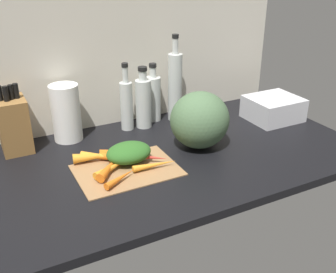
{
  "coord_description": "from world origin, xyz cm",
  "views": [
    {
      "loc": [
        -48.79,
        -118.5,
        69.27
      ],
      "look_at": [
        9.82,
        -5.05,
        9.58
      ],
      "focal_mm": 42.61,
      "sensor_mm": 36.0,
      "label": 1
    }
  ],
  "objects_px": {
    "carrot_6": "(97,156)",
    "knife_block": "(14,124)",
    "carrot_4": "(100,156)",
    "carrot_5": "(113,167)",
    "dish_rack": "(273,108)",
    "bottle_2": "(153,97)",
    "carrot_0": "(110,166)",
    "bottle_1": "(143,102)",
    "carrot_3": "(155,165)",
    "carrot_7": "(117,159)",
    "bottle_0": "(126,104)",
    "carrot_8": "(121,152)",
    "cutting_board": "(127,170)",
    "bottle_3": "(175,86)",
    "winter_squash": "(200,120)",
    "carrot_1": "(120,178)",
    "paper_towel_roll": "(66,113)",
    "carrot_2": "(144,157)"
  },
  "relations": [
    {
      "from": "carrot_3",
      "to": "winter_squash",
      "type": "bearing_deg",
      "value": 21.43
    },
    {
      "from": "carrot_6",
      "to": "bottle_2",
      "type": "height_order",
      "value": "bottle_2"
    },
    {
      "from": "carrot_8",
      "to": "bottle_1",
      "type": "distance_m",
      "value": 0.31
    },
    {
      "from": "carrot_6",
      "to": "dish_rack",
      "type": "distance_m",
      "value": 0.83
    },
    {
      "from": "carrot_7",
      "to": "carrot_6",
      "type": "bearing_deg",
      "value": 143.27
    },
    {
      "from": "carrot_0",
      "to": "carrot_3",
      "type": "height_order",
      "value": "carrot_0"
    },
    {
      "from": "carrot_0",
      "to": "bottle_3",
      "type": "height_order",
      "value": "bottle_3"
    },
    {
      "from": "carrot_2",
      "to": "bottle_1",
      "type": "distance_m",
      "value": 0.34
    },
    {
      "from": "carrot_3",
      "to": "bottle_1",
      "type": "bearing_deg",
      "value": 71.44
    },
    {
      "from": "carrot_7",
      "to": "bottle_2",
      "type": "height_order",
      "value": "bottle_2"
    },
    {
      "from": "bottle_1",
      "to": "knife_block",
      "type": "bearing_deg",
      "value": 178.09
    },
    {
      "from": "paper_towel_roll",
      "to": "bottle_0",
      "type": "height_order",
      "value": "bottle_0"
    },
    {
      "from": "carrot_1",
      "to": "carrot_5",
      "type": "height_order",
      "value": "carrot_5"
    },
    {
      "from": "cutting_board",
      "to": "carrot_4",
      "type": "distance_m",
      "value": 0.12
    },
    {
      "from": "carrot_3",
      "to": "dish_rack",
      "type": "distance_m",
      "value": 0.7
    },
    {
      "from": "carrot_6",
      "to": "paper_towel_roll",
      "type": "height_order",
      "value": "paper_towel_roll"
    },
    {
      "from": "dish_rack",
      "to": "bottle_2",
      "type": "bearing_deg",
      "value": 153.29
    },
    {
      "from": "carrot_5",
      "to": "carrot_8",
      "type": "xyz_separation_m",
      "value": [
        0.07,
        0.09,
        0.0
      ]
    },
    {
      "from": "carrot_6",
      "to": "paper_towel_roll",
      "type": "relative_size",
      "value": 0.74
    },
    {
      "from": "carrot_6",
      "to": "cutting_board",
      "type": "bearing_deg",
      "value": -55.24
    },
    {
      "from": "carrot_4",
      "to": "bottle_2",
      "type": "height_order",
      "value": "bottle_2"
    },
    {
      "from": "carrot_2",
      "to": "bottle_0",
      "type": "xyz_separation_m",
      "value": [
        0.06,
        0.31,
        0.09
      ]
    },
    {
      "from": "winter_squash",
      "to": "bottle_3",
      "type": "height_order",
      "value": "bottle_3"
    },
    {
      "from": "knife_block",
      "to": "bottle_3",
      "type": "relative_size",
      "value": 0.68
    },
    {
      "from": "carrot_4",
      "to": "carrot_5",
      "type": "relative_size",
      "value": 0.86
    },
    {
      "from": "cutting_board",
      "to": "knife_block",
      "type": "xyz_separation_m",
      "value": [
        -0.31,
        0.34,
        0.1
      ]
    },
    {
      "from": "carrot_1",
      "to": "carrot_4",
      "type": "bearing_deg",
      "value": 94.03
    },
    {
      "from": "carrot_7",
      "to": "carrot_8",
      "type": "relative_size",
      "value": 0.87
    },
    {
      "from": "cutting_board",
      "to": "carrot_5",
      "type": "bearing_deg",
      "value": 168.29
    },
    {
      "from": "carrot_1",
      "to": "carrot_7",
      "type": "height_order",
      "value": "carrot_7"
    },
    {
      "from": "carrot_0",
      "to": "bottle_1",
      "type": "height_order",
      "value": "bottle_1"
    },
    {
      "from": "carrot_7",
      "to": "dish_rack",
      "type": "relative_size",
      "value": 0.62
    },
    {
      "from": "bottle_2",
      "to": "carrot_7",
      "type": "bearing_deg",
      "value": -132.68
    },
    {
      "from": "knife_block",
      "to": "bottle_2",
      "type": "relative_size",
      "value": 1.01
    },
    {
      "from": "bottle_0",
      "to": "bottle_3",
      "type": "relative_size",
      "value": 0.75
    },
    {
      "from": "bottle_0",
      "to": "bottle_1",
      "type": "height_order",
      "value": "bottle_0"
    },
    {
      "from": "carrot_6",
      "to": "carrot_4",
      "type": "bearing_deg",
      "value": -17.85
    },
    {
      "from": "bottle_3",
      "to": "dish_rack",
      "type": "bearing_deg",
      "value": -27.5
    },
    {
      "from": "bottle_0",
      "to": "bottle_2",
      "type": "distance_m",
      "value": 0.15
    },
    {
      "from": "carrot_4",
      "to": "knife_block",
      "type": "xyz_separation_m",
      "value": [
        -0.25,
        0.24,
        0.08
      ]
    },
    {
      "from": "bottle_2",
      "to": "dish_rack",
      "type": "distance_m",
      "value": 0.54
    },
    {
      "from": "carrot_6",
      "to": "knife_block",
      "type": "relative_size",
      "value": 0.65
    },
    {
      "from": "carrot_8",
      "to": "bottle_0",
      "type": "relative_size",
      "value": 0.55
    },
    {
      "from": "bottle_0",
      "to": "winter_squash",
      "type": "bearing_deg",
      "value": -56.68
    },
    {
      "from": "carrot_8",
      "to": "carrot_7",
      "type": "bearing_deg",
      "value": -127.19
    },
    {
      "from": "bottle_0",
      "to": "dish_rack",
      "type": "relative_size",
      "value": 1.28
    },
    {
      "from": "carrot_0",
      "to": "dish_rack",
      "type": "bearing_deg",
      "value": 8.3
    },
    {
      "from": "carrot_7",
      "to": "knife_block",
      "type": "height_order",
      "value": "knife_block"
    },
    {
      "from": "carrot_7",
      "to": "paper_towel_roll",
      "type": "bearing_deg",
      "value": 109.26
    },
    {
      "from": "carrot_6",
      "to": "winter_squash",
      "type": "bearing_deg",
      "value": -7.35
    }
  ]
}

